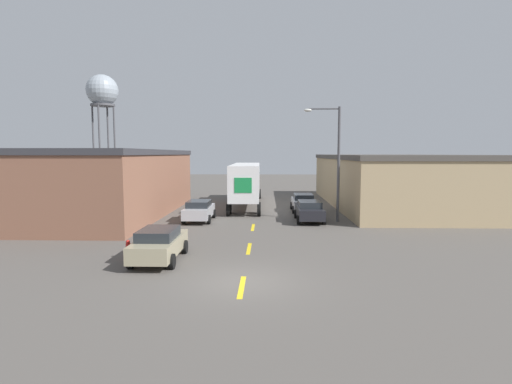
{
  "coord_description": "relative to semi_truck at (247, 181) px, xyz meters",
  "views": [
    {
      "loc": [
        0.92,
        -14.95,
        4.91
      ],
      "look_at": [
        0.21,
        11.2,
        2.4
      ],
      "focal_mm": 28.0,
      "sensor_mm": 36.0,
      "label": 1
    }
  ],
  "objects": [
    {
      "name": "semi_truck",
      "position": [
        0.0,
        0.0,
        0.0
      ],
      "size": [
        2.92,
        15.25,
        3.96
      ],
      "rotation": [
        0.0,
        0.0,
        0.02
      ],
      "color": "silver",
      "rests_on": "ground_plane"
    },
    {
      "name": "road_centerline",
      "position": [
        1.0,
        -17.34,
        -2.37
      ],
      "size": [
        0.2,
        14.49,
        0.01
      ],
      "color": "yellow",
      "rests_on": "ground_plane"
    },
    {
      "name": "warehouse_left",
      "position": [
        -10.82,
        -5.9,
        0.25
      ],
      "size": [
        9.62,
        19.73,
        5.22
      ],
      "color": "brown",
      "rests_on": "ground_plane"
    },
    {
      "name": "fire_hydrant",
      "position": [
        -4.56,
        -19.51,
        -1.92
      ],
      "size": [
        0.22,
        0.22,
        0.9
      ],
      "color": "red",
      "rests_on": "ground_plane"
    },
    {
      "name": "parked_car_left_near",
      "position": [
        -3.02,
        -19.78,
        -1.57
      ],
      "size": [
        2.0,
        4.33,
        1.51
      ],
      "color": "tan",
      "rests_on": "ground_plane"
    },
    {
      "name": "warehouse_right",
      "position": [
        13.83,
        0.44,
        0.04
      ],
      "size": [
        11.64,
        23.71,
        4.82
      ],
      "color": "tan",
      "rests_on": "ground_plane"
    },
    {
      "name": "water_tower",
      "position": [
        -24.02,
        25.63,
        12.11
      ],
      "size": [
        4.91,
        4.91,
        17.28
      ],
      "color": "#47474C",
      "rests_on": "ground_plane"
    },
    {
      "name": "parked_car_left_far",
      "position": [
        -3.02,
        -8.88,
        -1.57
      ],
      "size": [
        2.0,
        4.33,
        1.51
      ],
      "color": "#B2B2B7",
      "rests_on": "ground_plane"
    },
    {
      "name": "street_lamp",
      "position": [
        6.77,
        -8.86,
        2.41
      ],
      "size": [
        2.63,
        0.32,
        8.24
      ],
      "color": "#4C4C51",
      "rests_on": "ground_plane"
    },
    {
      "name": "ground_plane",
      "position": [
        1.0,
        -22.7,
        -2.37
      ],
      "size": [
        160.0,
        160.0,
        0.0
      ],
      "primitive_type": "plane",
      "color": "#56514C"
    },
    {
      "name": "parked_car_right_mid",
      "position": [
        5.02,
        -8.85,
        -1.57
      ],
      "size": [
        2.0,
        4.33,
        1.51
      ],
      "color": "black",
      "rests_on": "ground_plane"
    },
    {
      "name": "parked_car_right_far",
      "position": [
        5.02,
        -3.86,
        -1.57
      ],
      "size": [
        2.0,
        4.33,
        1.51
      ],
      "color": "silver",
      "rests_on": "ground_plane"
    }
  ]
}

